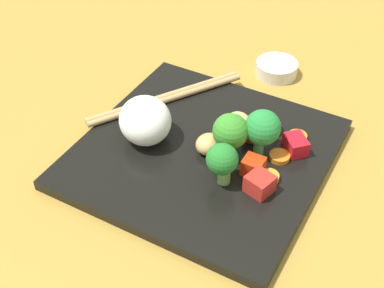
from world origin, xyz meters
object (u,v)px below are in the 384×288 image
Objects in this scene: square_plate at (203,153)px; broccoli_floret_1 at (231,132)px; chopstick_pair at (166,98)px; sauce_cup at (274,68)px; carrot_slice_1 at (269,177)px; rice_mound at (145,120)px.

square_plate is 5.01× the size of broccoli_floret_1.
broccoli_floret_1 is 13.75cm from chopstick_pair.
chopstick_pair reaches higher than sauce_cup.
rice_mound is at bearing 4.64° from carrot_slice_1.
sauce_cup is (-8.88, -15.50, -0.74)cm from chopstick_pair.
sauce_cup is (9.52, -21.97, -0.70)cm from carrot_slice_1.
square_plate is at bearing -3.70° from carrot_slice_1.
broccoli_floret_1 is at bearing 98.32° from chopstick_pair.
square_plate is at bearing 16.41° from broccoli_floret_1.
rice_mound is at bearing 15.41° from broccoli_floret_1.
sauce_cup reaches higher than square_plate.
rice_mound is 3.05× the size of carrot_slice_1.
sauce_cup is at bearing -105.93° from rice_mound.
square_plate is at bearing 91.23° from sauce_cup.
broccoli_floret_1 is (-10.22, -2.82, 0.67)cm from rice_mound.
rice_mound is at bearing 46.10° from chopstick_pair.
square_plate is at bearing -165.03° from rice_mound.
broccoli_floret_1 is 21.12cm from sauce_cup.
rice_mound is 1.24× the size of broccoli_floret_1.
broccoli_floret_1 is at bearing -164.59° from rice_mound.
rice_mound reaches higher than square_plate.
sauce_cup is (0.46, -21.38, 0.35)cm from square_plate.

